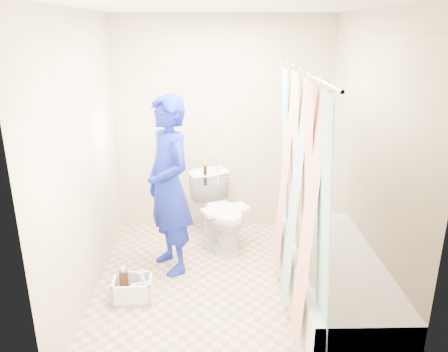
{
  "coord_description": "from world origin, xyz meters",
  "views": [
    {
      "loc": [
        -0.11,
        -3.52,
        2.25
      ],
      "look_at": [
        -0.02,
        0.46,
        0.89
      ],
      "focal_mm": 35.0,
      "sensor_mm": 36.0,
      "label": 1
    }
  ],
  "objects_px": {
    "toilet": "(220,212)",
    "plumber": "(169,186)",
    "bathtub": "(332,282)",
    "cleaning_caddy": "(134,289)"
  },
  "relations": [
    {
      "from": "toilet",
      "to": "plumber",
      "type": "height_order",
      "value": "plumber"
    },
    {
      "from": "bathtub",
      "to": "plumber",
      "type": "relative_size",
      "value": 1.03
    },
    {
      "from": "bathtub",
      "to": "plumber",
      "type": "distance_m",
      "value": 1.67
    },
    {
      "from": "toilet",
      "to": "cleaning_caddy",
      "type": "distance_m",
      "value": 1.29
    },
    {
      "from": "cleaning_caddy",
      "to": "plumber",
      "type": "bearing_deg",
      "value": 58.84
    },
    {
      "from": "plumber",
      "to": "cleaning_caddy",
      "type": "xyz_separation_m",
      "value": [
        -0.28,
        -0.53,
        -0.76
      ]
    },
    {
      "from": "bathtub",
      "to": "cleaning_caddy",
      "type": "height_order",
      "value": "bathtub"
    },
    {
      "from": "bathtub",
      "to": "toilet",
      "type": "distance_m",
      "value": 1.5
    },
    {
      "from": "toilet",
      "to": "plumber",
      "type": "distance_m",
      "value": 0.82
    },
    {
      "from": "bathtub",
      "to": "cleaning_caddy",
      "type": "distance_m",
      "value": 1.69
    }
  ]
}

